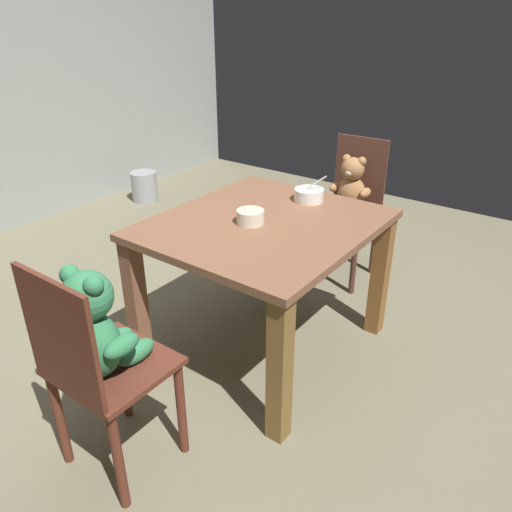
# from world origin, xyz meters

# --- Properties ---
(ground_plane) EXTENTS (5.20, 5.20, 0.04)m
(ground_plane) POSITION_xyz_m (0.00, 0.00, -0.02)
(ground_plane) COLOR #706A52
(dining_table) EXTENTS (1.05, 0.93, 0.70)m
(dining_table) POSITION_xyz_m (0.00, 0.00, 0.57)
(dining_table) COLOR brown
(dining_table) RESTS_ON ground_plane
(teddy_chair_near_left) EXTENTS (0.37, 0.40, 0.88)m
(teddy_chair_near_left) POSITION_xyz_m (-0.96, 0.01, 0.58)
(teddy_chair_near_left) COLOR #59291D
(teddy_chair_near_left) RESTS_ON ground_plane
(teddy_chair_near_right) EXTENTS (0.40, 0.38, 0.88)m
(teddy_chair_near_right) POSITION_xyz_m (0.96, 0.03, 0.54)
(teddy_chair_near_right) COLOR #4D2D22
(teddy_chair_near_right) RESTS_ON ground_plane
(porridge_bowl_white_near_right) EXTENTS (0.15, 0.15, 0.14)m
(porridge_bowl_white_near_right) POSITION_xyz_m (0.36, -0.02, 0.74)
(porridge_bowl_white_near_right) COLOR white
(porridge_bowl_white_near_right) RESTS_ON dining_table
(porridge_bowl_cream_center) EXTENTS (0.13, 0.13, 0.06)m
(porridge_bowl_cream_center) POSITION_xyz_m (-0.06, 0.04, 0.74)
(porridge_bowl_cream_center) COLOR beige
(porridge_bowl_cream_center) RESTS_ON dining_table
(metal_pail) EXTENTS (0.23, 0.23, 0.27)m
(metal_pail) POSITION_xyz_m (1.13, 2.15, 0.13)
(metal_pail) COLOR #93969B
(metal_pail) RESTS_ON ground_plane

